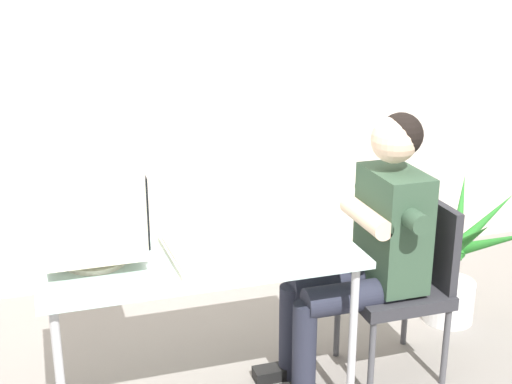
# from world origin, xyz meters

# --- Properties ---
(wall_back) EXTENTS (8.00, 0.10, 3.00)m
(wall_back) POSITION_xyz_m (0.30, 1.40, 1.50)
(wall_back) COLOR beige
(wall_back) RESTS_ON ground_plane
(desk) EXTENTS (1.35, 0.61, 0.74)m
(desk) POSITION_xyz_m (0.00, 0.00, 0.68)
(desk) COLOR #B7B7BC
(desk) RESTS_ON ground_plane
(crt_monitor) EXTENTS (0.40, 0.35, 0.42)m
(crt_monitor) POSITION_xyz_m (-0.42, 0.03, 0.97)
(crt_monitor) COLOR beige
(crt_monitor) RESTS_ON desk
(keyboard) EXTENTS (0.16, 0.43, 0.03)m
(keyboard) POSITION_xyz_m (-0.06, -0.03, 0.75)
(keyboard) COLOR beige
(keyboard) RESTS_ON desk
(office_chair) EXTENTS (0.44, 0.44, 0.86)m
(office_chair) POSITION_xyz_m (0.99, -0.00, 0.48)
(office_chair) COLOR #4C4C51
(office_chair) RESTS_ON ground_plane
(person_seated) EXTENTS (0.75, 0.57, 1.28)m
(person_seated) POSITION_xyz_m (0.79, -0.00, 0.70)
(person_seated) COLOR #334C38
(person_seated) RESTS_ON ground_plane
(potted_plant) EXTENTS (0.76, 0.77, 0.80)m
(potted_plant) POSITION_xyz_m (1.48, 0.35, 0.37)
(potted_plant) COLOR silver
(potted_plant) RESTS_ON ground_plane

